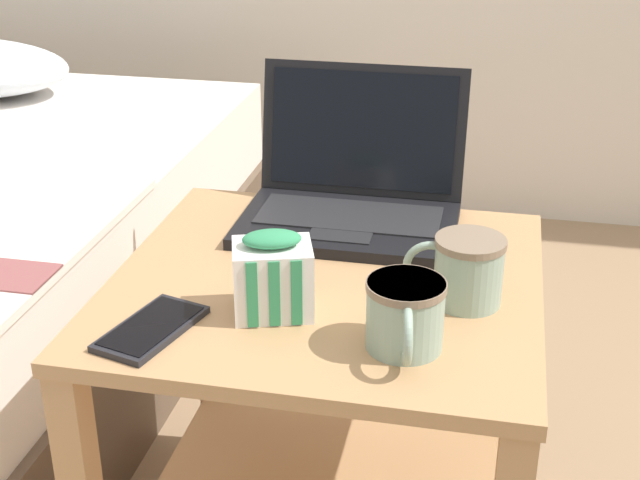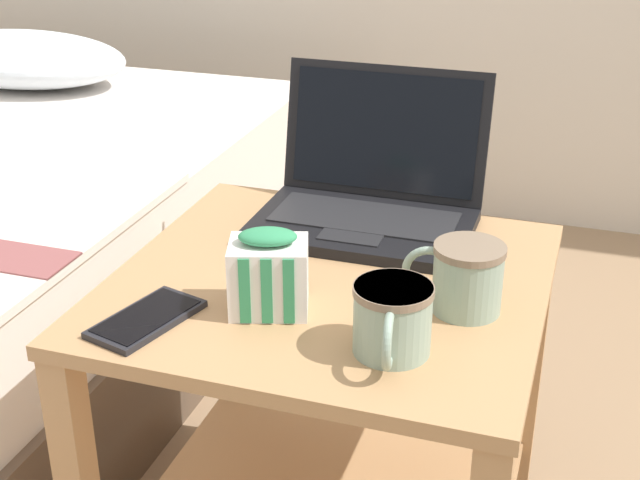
{
  "view_description": "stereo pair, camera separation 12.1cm",
  "coord_description": "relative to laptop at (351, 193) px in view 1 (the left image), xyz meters",
  "views": [
    {
      "loc": [
        0.23,
        -1.12,
        1.14
      ],
      "look_at": [
        0.0,
        -0.04,
        0.63
      ],
      "focal_mm": 50.0,
      "sensor_mm": 36.0,
      "label": 1
    },
    {
      "loc": [
        0.34,
        -1.09,
        1.14
      ],
      "look_at": [
        0.0,
        -0.04,
        0.63
      ],
      "focal_mm": 50.0,
      "sensor_mm": 36.0,
      "label": 2
    }
  ],
  "objects": [
    {
      "name": "bedside_table",
      "position": [
        0.0,
        -0.21,
        -0.24
      ],
      "size": [
        0.61,
        0.59,
        0.55
      ],
      "color": "tan",
      "rests_on": "ground_plane"
    },
    {
      "name": "laptop",
      "position": [
        0.0,
        0.0,
        0.0
      ],
      "size": [
        0.35,
        0.28,
        0.23
      ],
      "color": "black",
      "rests_on": "bedside_table"
    },
    {
      "name": "mug_front_left",
      "position": [
        0.14,
        -0.38,
        0.0
      ],
      "size": [
        0.1,
        0.14,
        0.09
      ],
      "color": "#8CA593",
      "rests_on": "bedside_table"
    },
    {
      "name": "mug_front_right",
      "position": [
        0.2,
        -0.25,
        0.01
      ],
      "size": [
        0.14,
        0.1,
        0.1
      ],
      "color": "#8CA593",
      "rests_on": "bedside_table"
    },
    {
      "name": "snack_bag",
      "position": [
        -0.05,
        -0.33,
        0.01
      ],
      "size": [
        0.12,
        0.11,
        0.12
      ],
      "color": "white",
      "rests_on": "bedside_table"
    },
    {
      "name": "cell_phone",
      "position": [
        -0.19,
        -0.41,
        -0.04
      ],
      "size": [
        0.12,
        0.17,
        0.01
      ],
      "color": "black",
      "rests_on": "bedside_table"
    }
  ]
}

